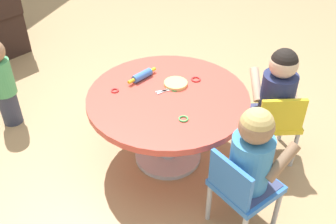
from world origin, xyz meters
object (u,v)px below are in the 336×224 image
(toddler_standing, at_px, (2,81))
(rolling_pin, at_px, (142,75))
(child_chair_right, at_px, (274,121))
(craft_scissors, at_px, (169,90))
(craft_table, at_px, (168,109))
(seated_child_right, at_px, (279,87))
(seated_child_left, at_px, (253,152))
(child_chair_left, at_px, (242,188))

(toddler_standing, bearing_deg, rolling_pin, -83.10)
(child_chair_right, xyz_separation_m, craft_scissors, (-0.16, 0.65, 0.20))
(craft_table, relative_size, toddler_standing, 1.46)
(seated_child_right, distance_m, craft_scissors, 0.66)
(seated_child_left, distance_m, rolling_pin, 0.92)
(toddler_standing, bearing_deg, seated_child_right, -82.33)
(child_chair_left, relative_size, toddler_standing, 0.80)
(seated_child_right, xyz_separation_m, craft_scissors, (-0.19, 0.63, -0.03))
(child_chair_left, height_order, craft_scissors, child_chair_left)
(child_chair_right, distance_m, toddler_standing, 1.88)
(craft_table, bearing_deg, seated_child_left, -123.93)
(craft_scissors, bearing_deg, seated_child_left, -127.28)
(rolling_pin, bearing_deg, seated_child_right, -81.40)
(craft_table, xyz_separation_m, child_chair_left, (-0.41, -0.53, -0.09))
(child_chair_left, height_order, child_chair_right, same)
(child_chair_left, bearing_deg, craft_scissors, 49.52)
(child_chair_left, xyz_separation_m, seated_child_right, (0.66, -0.09, 0.23))
(child_chair_left, bearing_deg, seated_child_right, -7.62)
(child_chair_left, height_order, seated_child_right, seated_child_right)
(seated_child_left, bearing_deg, child_chair_right, -7.76)
(craft_table, relative_size, seated_child_right, 1.92)
(toddler_standing, height_order, rolling_pin, toddler_standing)
(child_chair_left, distance_m, rolling_pin, 0.94)
(seated_child_left, bearing_deg, craft_table, 56.07)
(child_chair_right, bearing_deg, seated_child_left, 172.24)
(craft_table, relative_size, seated_child_left, 1.92)
(child_chair_right, distance_m, craft_scissors, 0.69)
(craft_table, height_order, toddler_standing, toddler_standing)
(child_chair_right, relative_size, toddler_standing, 0.80)
(child_chair_right, relative_size, seated_child_right, 1.05)
(craft_table, xyz_separation_m, seated_child_right, (0.25, -0.62, 0.14))
(seated_child_right, height_order, craft_scissors, seated_child_right)
(child_chair_right, xyz_separation_m, toddler_standing, (-0.21, 1.86, 0.05))
(seated_child_left, height_order, craft_scissors, seated_child_left)
(child_chair_right, xyz_separation_m, rolling_pin, (-0.09, 0.85, 0.22))
(toddler_standing, relative_size, rolling_pin, 3.09)
(child_chair_right, bearing_deg, toddler_standing, 96.49)
(child_chair_left, relative_size, seated_child_right, 1.05)
(toddler_standing, xyz_separation_m, craft_scissors, (0.06, -1.22, 0.15))
(seated_child_right, bearing_deg, craft_scissors, 107.03)
(child_chair_right, height_order, rolling_pin, rolling_pin)
(child_chair_left, height_order, toddler_standing, toddler_standing)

